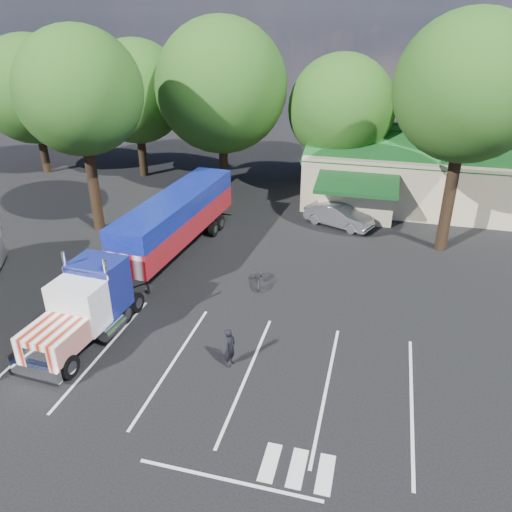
% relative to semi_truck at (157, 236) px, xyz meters
% --- Properties ---
extents(ground, '(120.00, 120.00, 0.00)m').
position_rel_semi_truck_xyz_m(ground, '(3.95, -1.36, -2.18)').
color(ground, black).
rests_on(ground, ground).
extents(event_hall, '(24.20, 14.12, 5.55)m').
position_rel_semi_truck_xyz_m(event_hall, '(17.69, 16.45, 0.03)').
color(event_hall, tan).
rests_on(event_hall, ground).
extents(tree_row_a, '(9.00, 9.00, 11.68)m').
position_rel_semi_truck_xyz_m(tree_row_a, '(-18.05, 15.14, 4.98)').
color(tree_row_a, black).
rests_on(tree_row_a, ground).
extents(tree_row_b, '(8.40, 8.40, 11.35)m').
position_rel_semi_truck_xyz_m(tree_row_b, '(-9.05, 16.44, 4.95)').
color(tree_row_b, black).
rests_on(tree_row_b, ground).
extents(tree_row_c, '(10.00, 10.00, 13.05)m').
position_rel_semi_truck_xyz_m(tree_row_c, '(-1.05, 14.84, 5.86)').
color(tree_row_c, black).
rests_on(tree_row_c, ground).
extents(tree_row_d, '(8.00, 8.00, 10.60)m').
position_rel_semi_truck_xyz_m(tree_row_d, '(7.95, 16.14, 4.40)').
color(tree_row_d, black).
rests_on(tree_row_d, ground).
extents(tree_row_e, '(9.60, 9.60, 12.90)m').
position_rel_semi_truck_xyz_m(tree_row_e, '(16.95, 16.64, 5.91)').
color(tree_row_e, black).
rests_on(tree_row_e, ground).
extents(tree_near_left, '(7.60, 7.60, 12.65)m').
position_rel_semi_truck_xyz_m(tree_near_left, '(-6.55, 4.64, 6.63)').
color(tree_near_left, black).
rests_on(tree_near_left, ground).
extents(tree_near_right, '(8.00, 8.00, 13.50)m').
position_rel_semi_truck_xyz_m(tree_near_right, '(15.45, 7.14, 7.28)').
color(tree_near_right, black).
rests_on(tree_near_right, ground).
extents(semi_truck, '(3.67, 18.50, 3.85)m').
position_rel_semi_truck_xyz_m(semi_truck, '(0.00, 0.00, 0.00)').
color(semi_truck, black).
rests_on(semi_truck, ground).
extents(woman, '(0.56, 0.72, 1.74)m').
position_rel_semi_truck_xyz_m(woman, '(6.30, -6.92, -1.31)').
color(woman, black).
rests_on(woman, ground).
extents(bicycle, '(1.23, 2.08, 1.03)m').
position_rel_semi_truck_xyz_m(bicycle, '(5.75, -0.19, -1.66)').
color(bicycle, black).
rests_on(bicycle, ground).
extents(silver_sedan, '(4.94, 3.27, 1.54)m').
position_rel_semi_truck_xyz_m(silver_sedan, '(8.95, 9.14, -1.41)').
color(silver_sedan, '#A5A8AC').
rests_on(silver_sedan, ground).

